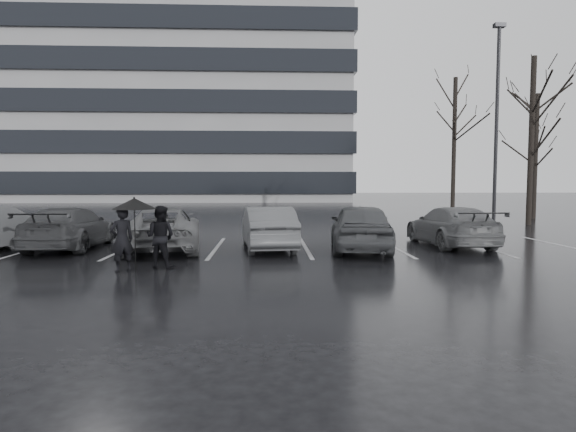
% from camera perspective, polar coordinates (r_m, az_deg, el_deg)
% --- Properties ---
extents(ground, '(160.00, 160.00, 0.00)m').
position_cam_1_polar(ground, '(12.79, 0.25, -5.24)').
color(ground, black).
rests_on(ground, ground).
extents(office_building, '(61.00, 26.00, 29.00)m').
position_cam_1_polar(office_building, '(65.44, -22.24, 14.56)').
color(office_building, gray).
rests_on(office_building, ground).
extents(car_main, '(2.18, 4.41, 1.44)m').
position_cam_1_polar(car_main, '(14.61, 8.58, -1.27)').
color(car_main, black).
rests_on(car_main, ground).
extents(car_west_a, '(1.82, 4.11, 1.31)m').
position_cam_1_polar(car_west_a, '(14.81, -2.39, -1.41)').
color(car_west_a, '#303033').
rests_on(car_west_a, ground).
extents(car_west_b, '(2.77, 4.89, 1.29)m').
position_cam_1_polar(car_west_b, '(15.09, -14.56, -1.48)').
color(car_west_b, '#434346').
rests_on(car_west_b, ground).
extents(car_west_c, '(1.92, 4.50, 1.29)m').
position_cam_1_polar(car_west_c, '(16.36, -24.42, -1.29)').
color(car_west_c, black).
rests_on(car_west_c, ground).
extents(car_east, '(1.95, 4.45, 1.27)m').
position_cam_1_polar(car_east, '(16.41, 18.74, -1.16)').
color(car_east, '#434346').
rests_on(car_east, ground).
extents(pedestrian_left, '(0.65, 0.61, 1.49)m').
position_cam_1_polar(pedestrian_left, '(11.69, -19.09, -2.65)').
color(pedestrian_left, black).
rests_on(pedestrian_left, ground).
extents(pedestrian_right, '(0.85, 0.74, 1.50)m').
position_cam_1_polar(pedestrian_right, '(11.95, -14.90, -2.40)').
color(pedestrian_right, black).
rests_on(pedestrian_right, ground).
extents(umbrella, '(1.01, 1.01, 1.72)m').
position_cam_1_polar(umbrella, '(11.73, -17.75, 1.41)').
color(umbrella, black).
rests_on(umbrella, ground).
extents(lamp_post, '(0.50, 0.50, 9.11)m').
position_cam_1_polar(lamp_post, '(23.92, 23.44, 8.76)').
color(lamp_post, gray).
rests_on(lamp_post, ground).
extents(stall_stripes, '(19.72, 5.00, 0.00)m').
position_cam_1_polar(stall_stripes, '(15.25, -3.20, -3.73)').
color(stall_stripes, '#A3A3A6').
rests_on(stall_stripes, ground).
extents(tree_east, '(0.26, 0.26, 8.00)m').
position_cam_1_polar(tree_east, '(25.95, 26.87, 7.89)').
color(tree_east, black).
rests_on(tree_east, ground).
extents(tree_ne, '(0.26, 0.26, 7.00)m').
position_cam_1_polar(tree_ne, '(30.62, 27.27, 6.28)').
color(tree_ne, black).
rests_on(tree_ne, ground).
extents(tree_north, '(0.26, 0.26, 8.50)m').
position_cam_1_polar(tree_north, '(31.87, 19.08, 7.76)').
color(tree_north, black).
rests_on(tree_north, ground).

